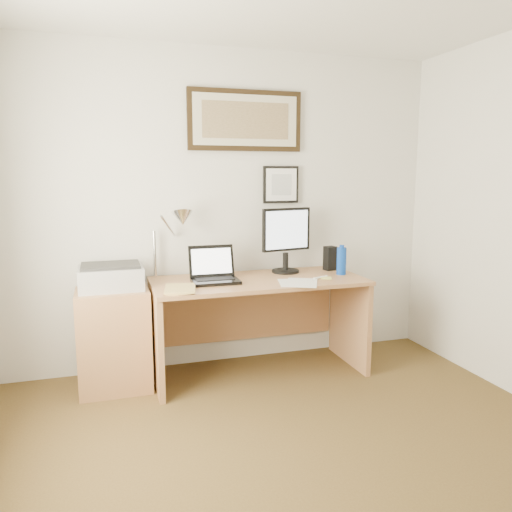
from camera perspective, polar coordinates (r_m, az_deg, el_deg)
name	(u,v)px	position (r m, az deg, el deg)	size (l,w,h in m)	color
floor	(334,509)	(2.63, 8.89, -26.63)	(4.00, 4.00, 0.00)	#4E3A1C
wall_back	(227,210)	(4.02, -3.36, 5.26)	(3.50, 0.02, 2.50)	silver
side_cabinet	(114,340)	(3.76, -15.90, -9.17)	(0.50, 0.40, 0.73)	#9B6841
water_bottle	(341,261)	(3.99, 9.75, -0.57)	(0.08, 0.08, 0.22)	#0C3CA8
bottle_cap	(342,246)	(3.97, 9.79, 1.11)	(0.04, 0.04, 0.02)	#0C3CA8
speaker	(330,258)	(4.16, 8.45, -0.26)	(0.09, 0.08, 0.20)	black
paper_sheet_a	(292,283)	(3.66, 4.13, -3.07)	(0.19, 0.27, 0.00)	silver
paper_sheet_b	(302,283)	(3.66, 5.26, -3.05)	(0.22, 0.32, 0.00)	silver
sticky_pad	(326,278)	(3.82, 8.02, -2.51)	(0.08, 0.08, 0.01)	#D8D766
marker_pen	(320,277)	(3.83, 7.37, -2.45)	(0.02, 0.02, 0.14)	white
book	(165,290)	(3.45, -10.39, -3.79)	(0.21, 0.28, 0.02)	tan
desk	(255,306)	(3.91, -0.09, -5.77)	(1.60, 0.70, 0.75)	#9B6841
laptop	(214,274)	(3.70, -4.82, -2.04)	(0.34, 0.30, 0.26)	black
lcd_monitor	(286,237)	(3.99, 3.47, 2.20)	(0.42, 0.22, 0.52)	black
printer	(111,277)	(3.68, -16.23, -2.29)	(0.44, 0.34, 0.18)	#A3A3A5
desk_lamp	(180,221)	(3.76, -8.70, 3.92)	(0.29, 0.27, 0.53)	silver
picture_large	(245,120)	(4.04, -1.22, 15.23)	(0.92, 0.04, 0.47)	black
picture_small	(281,185)	(4.12, 2.86, 8.15)	(0.30, 0.03, 0.30)	black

